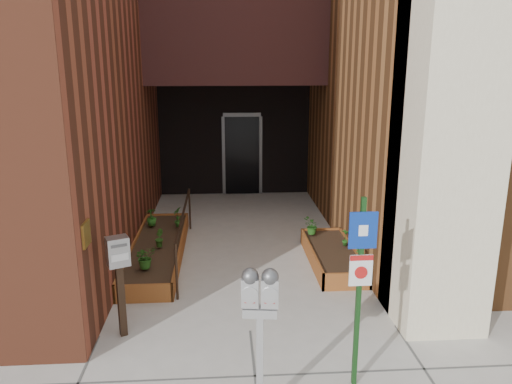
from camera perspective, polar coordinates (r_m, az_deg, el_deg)
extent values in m
plane|color=#9E9991|center=(6.96, -0.69, -15.59)|extent=(80.00, 80.00, 0.00)
cube|color=brown|center=(14.67, 23.06, 19.43)|extent=(8.00, 13.70, 10.00)
cube|color=beige|center=(6.96, 20.63, 2.89)|extent=(1.10, 1.20, 4.40)
cube|color=#331616|center=(12.02, -2.44, 17.02)|extent=(4.20, 2.00, 2.00)
cube|color=black|center=(13.56, -2.49, 6.16)|extent=(4.00, 0.30, 3.00)
cube|color=black|center=(13.46, -1.59, 4.17)|extent=(0.90, 0.06, 2.10)
cube|color=#B79338|center=(6.36, -18.88, -4.57)|extent=(0.04, 0.30, 0.30)
cube|color=brown|center=(7.79, -12.77, -11.25)|extent=(0.90, 0.04, 0.30)
cube|color=brown|center=(11.08, -10.06, -3.20)|extent=(0.90, 0.04, 0.30)
cube|color=brown|center=(9.47, -13.76, -6.52)|extent=(0.04, 3.60, 0.30)
cube|color=brown|center=(9.36, -8.54, -6.51)|extent=(0.04, 3.60, 0.30)
cube|color=black|center=(9.42, -11.16, -6.64)|extent=(0.82, 3.52, 0.26)
cube|color=brown|center=(8.11, 10.39, -10.05)|extent=(0.80, 0.04, 0.30)
cube|color=brown|center=(10.06, 7.41, -4.95)|extent=(0.80, 0.04, 0.30)
cube|color=brown|center=(9.00, 6.35, -7.33)|extent=(0.04, 2.20, 0.30)
cube|color=brown|center=(9.16, 11.07, -7.11)|extent=(0.04, 2.20, 0.30)
cube|color=black|center=(9.08, 8.72, -7.34)|extent=(0.72, 2.12, 0.26)
cylinder|color=black|center=(7.68, -9.08, -9.00)|extent=(0.04, 0.04, 0.90)
cylinder|color=black|center=(10.77, -7.58, -1.94)|extent=(0.04, 0.04, 0.90)
cylinder|color=black|center=(9.07, -8.30, -2.32)|extent=(0.04, 3.30, 0.04)
cube|color=#B0B1B3|center=(5.29, 0.45, -19.28)|extent=(0.07, 0.07, 1.12)
cube|color=#B0B1B3|center=(4.97, 0.46, -13.51)|extent=(0.35, 0.17, 0.09)
cube|color=#B0B1B3|center=(4.89, -0.67, -11.40)|extent=(0.18, 0.13, 0.29)
sphere|color=#59595B|center=(4.81, -0.67, -9.61)|extent=(0.17, 0.17, 0.17)
cube|color=white|center=(4.82, -0.72, -11.46)|extent=(0.10, 0.02, 0.06)
cube|color=#B21414|center=(4.86, -0.71, -12.41)|extent=(0.10, 0.02, 0.03)
cube|color=#B0B1B3|center=(4.88, 1.60, -11.45)|extent=(0.18, 0.13, 0.29)
sphere|color=#59595B|center=(4.81, 1.62, -9.66)|extent=(0.17, 0.17, 0.17)
cube|color=white|center=(4.82, 1.59, -11.52)|extent=(0.10, 0.02, 0.06)
cube|color=#B21414|center=(4.86, 1.58, -12.46)|extent=(0.10, 0.02, 0.03)
cube|color=#153B15|center=(5.57, 11.64, -11.44)|extent=(0.05, 0.05, 2.18)
cube|color=navy|center=(5.26, 12.14, -4.30)|extent=(0.30, 0.02, 0.40)
cube|color=white|center=(5.26, 12.16, -4.32)|extent=(0.10, 0.01, 0.12)
cube|color=white|center=(5.42, 11.89, -8.76)|extent=(0.25, 0.02, 0.35)
cube|color=#B21414|center=(5.36, 11.99, -7.37)|extent=(0.25, 0.02, 0.06)
cylinder|color=#B21414|center=(5.42, 11.91, -9.00)|extent=(0.14, 0.01, 0.14)
cube|color=black|center=(6.87, -15.14, -11.86)|extent=(0.12, 0.12, 1.00)
cube|color=#A6A6A8|center=(6.60, -15.53, -6.56)|extent=(0.33, 0.29, 0.38)
cube|color=#59595B|center=(6.47, -15.38, -5.96)|extent=(0.19, 0.09, 0.04)
cube|color=white|center=(6.52, -15.29, -7.23)|extent=(0.20, 0.10, 0.09)
imported|color=#265819|center=(8.23, -12.54, -7.26)|extent=(0.46, 0.46, 0.37)
imported|color=#265217|center=(9.10, -11.03, -5.17)|extent=(0.21, 0.21, 0.32)
imported|color=#26631C|center=(10.27, -11.86, -2.80)|extent=(0.27, 0.27, 0.36)
imported|color=#205016|center=(10.10, -8.97, -2.80)|extent=(0.24, 0.24, 0.41)
imported|color=#265418|center=(8.20, 11.72, -7.38)|extent=(0.27, 0.27, 0.35)
imported|color=#205A19|center=(9.12, 10.19, -5.09)|extent=(0.24, 0.24, 0.32)
imported|color=#235919|center=(9.60, 6.40, -3.89)|extent=(0.42, 0.42, 0.33)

